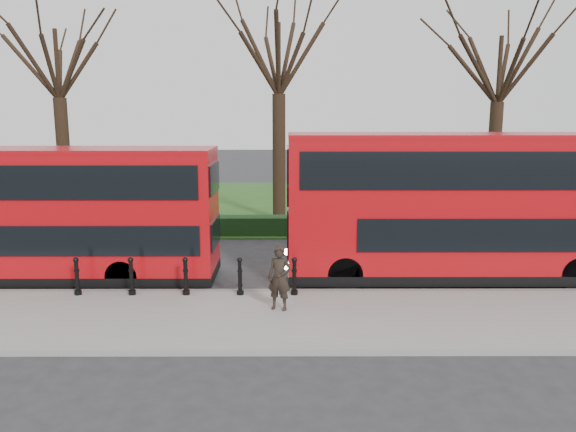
{
  "coord_description": "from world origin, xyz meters",
  "views": [
    {
      "loc": [
        2.35,
        -16.13,
        5.11
      ],
      "look_at": [
        2.39,
        0.5,
        2.0
      ],
      "focal_mm": 35.0,
      "sensor_mm": 36.0,
      "label": 1
    }
  ],
  "objects_px": {
    "bollard_row": "(186,277)",
    "bus_rear": "(473,208)",
    "bus_lead": "(46,216)",
    "pedestrian": "(279,278)"
  },
  "relations": [
    {
      "from": "bollard_row",
      "to": "bus_rear",
      "type": "relative_size",
      "value": 0.54
    },
    {
      "from": "bus_lead",
      "to": "pedestrian",
      "type": "distance_m",
      "value": 7.7
    },
    {
      "from": "bus_lead",
      "to": "pedestrian",
      "type": "bearing_deg",
      "value": -22.63
    },
    {
      "from": "bus_rear",
      "to": "pedestrian",
      "type": "height_order",
      "value": "bus_rear"
    },
    {
      "from": "bus_lead",
      "to": "bus_rear",
      "type": "xyz_separation_m",
      "value": [
        12.85,
        0.12,
        0.21
      ]
    },
    {
      "from": "bollard_row",
      "to": "bus_lead",
      "type": "distance_m",
      "value": 4.99
    },
    {
      "from": "pedestrian",
      "to": "bus_lead",
      "type": "bearing_deg",
      "value": 174.01
    },
    {
      "from": "bus_rear",
      "to": "pedestrian",
      "type": "distance_m",
      "value": 6.68
    },
    {
      "from": "bollard_row",
      "to": "pedestrian",
      "type": "relative_size",
      "value": 3.69
    },
    {
      "from": "bus_lead",
      "to": "pedestrian",
      "type": "height_order",
      "value": "bus_lead"
    }
  ]
}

